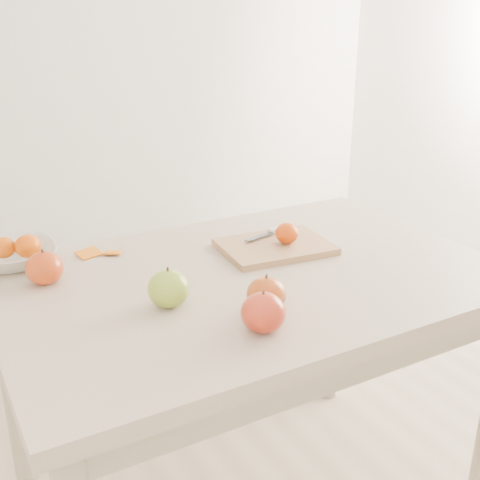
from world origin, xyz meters
TOP-DOWN VIEW (x-y plane):
  - table at (0.00, 0.00)m, footprint 1.20×0.80m
  - cutting_board at (0.14, 0.10)m, footprint 0.30×0.23m
  - board_tangerine at (0.17, 0.09)m, footprint 0.06×0.06m
  - fruit_bowl at (-0.49, 0.33)m, footprint 0.20×0.20m
  - bowl_tangerine_near at (-0.51, 0.34)m, footprint 0.06×0.06m
  - bowl_tangerine_far at (-0.46, 0.32)m, footprint 0.07×0.07m
  - orange_peel_a at (-0.31, 0.30)m, footprint 0.07×0.06m
  - orange_peel_b at (-0.25, 0.28)m, footprint 0.06×0.05m
  - paring_knife at (0.18, 0.17)m, footprint 0.17×0.06m
  - apple_green at (-0.24, -0.06)m, footprint 0.09×0.09m
  - apple_red_a at (-0.45, 0.18)m, footprint 0.09×0.09m
  - apple_red_c at (-0.12, -0.26)m, footprint 0.09×0.09m
  - apple_red_e at (-0.07, -0.19)m, footprint 0.08×0.08m

SIDE VIEW (x-z plane):
  - table at x=0.00m, z-range 0.28..1.03m
  - orange_peel_a at x=-0.31m, z-range 0.75..0.76m
  - orange_peel_b at x=-0.25m, z-range 0.75..0.76m
  - cutting_board at x=0.14m, z-range 0.75..0.77m
  - fruit_bowl at x=-0.49m, z-range 0.75..0.80m
  - paring_knife at x=0.18m, z-range 0.77..0.78m
  - apple_red_e at x=-0.07m, z-range 0.75..0.83m
  - apple_red_a at x=-0.45m, z-range 0.75..0.83m
  - apple_red_c at x=-0.12m, z-range 0.75..0.83m
  - apple_green at x=-0.24m, z-range 0.75..0.83m
  - board_tangerine at x=0.17m, z-range 0.77..0.82m
  - bowl_tangerine_near at x=-0.51m, z-range 0.77..0.82m
  - bowl_tangerine_far at x=-0.46m, z-range 0.77..0.83m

